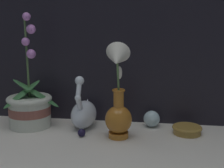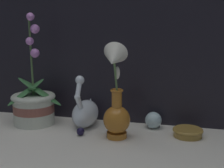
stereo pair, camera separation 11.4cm
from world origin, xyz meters
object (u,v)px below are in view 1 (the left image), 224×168
object	(u,v)px
swan_figurine	(84,113)
amber_dish	(187,129)
glass_sphere	(152,119)
orchid_potted_plant	(30,106)
blue_vase	(118,102)

from	to	relation	value
swan_figurine	amber_dish	xyz separation A→B (m)	(0.39, -0.02, -0.04)
glass_sphere	amber_dish	world-z (taller)	glass_sphere
glass_sphere	orchid_potted_plant	bearing A→B (deg)	-172.57
orchid_potted_plant	blue_vase	size ratio (longest dim) A/B	1.29
glass_sphere	amber_dish	bearing A→B (deg)	-24.38
orchid_potted_plant	swan_figurine	size ratio (longest dim) A/B	2.07
swan_figurine	orchid_potted_plant	bearing A→B (deg)	-174.85
orchid_potted_plant	glass_sphere	bearing A→B (deg)	7.43
orchid_potted_plant	blue_vase	world-z (taller)	orchid_potted_plant
glass_sphere	amber_dish	xyz separation A→B (m)	(0.13, -0.06, -0.01)
orchid_potted_plant	swan_figurine	distance (m)	0.21
swan_figurine	blue_vase	bearing A→B (deg)	-34.77
blue_vase	glass_sphere	world-z (taller)	blue_vase
glass_sphere	amber_dish	distance (m)	0.14
amber_dish	blue_vase	bearing A→B (deg)	-160.81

